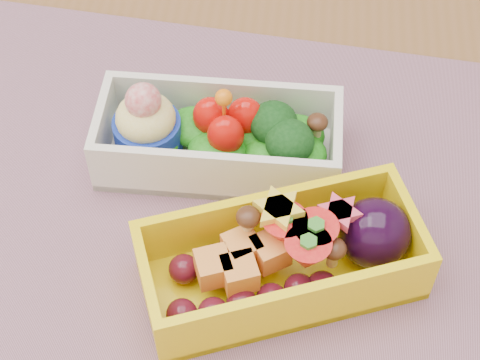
# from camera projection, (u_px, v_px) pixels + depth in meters

# --- Properties ---
(table) EXTENTS (1.20, 0.80, 0.75)m
(table) POSITION_uv_depth(u_px,v_px,m) (222.00, 250.00, 0.69)
(table) COLOR brown
(table) RESTS_ON ground
(placemat) EXTENTS (0.56, 0.45, 0.00)m
(placemat) POSITION_uv_depth(u_px,v_px,m) (229.00, 216.00, 0.59)
(placemat) COLOR gray
(placemat) RESTS_ON table
(bento_white) EXTENTS (0.19, 0.08, 0.08)m
(bento_white) POSITION_uv_depth(u_px,v_px,m) (217.00, 138.00, 0.60)
(bento_white) COLOR silver
(bento_white) RESTS_ON placemat
(bento_yellow) EXTENTS (0.21, 0.15, 0.06)m
(bento_yellow) POSITION_uv_depth(u_px,v_px,m) (288.00, 258.00, 0.53)
(bento_yellow) COLOR yellow
(bento_yellow) RESTS_ON placemat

